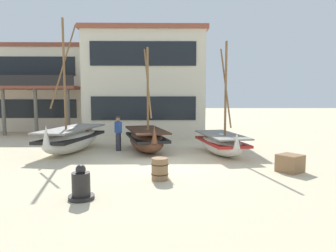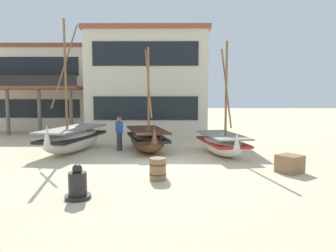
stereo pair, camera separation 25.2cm
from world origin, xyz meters
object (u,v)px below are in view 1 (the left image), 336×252
at_px(fishing_boat_near_left, 221,143).
at_px(cargo_crate, 290,163).
at_px(fishing_boat_centre_large, 72,138).
at_px(fisherman_by_hull, 118,134).
at_px(capstan_winch, 81,186).
at_px(harbor_building_annex, 46,89).
at_px(fishing_boat_far_right, 146,139).
at_px(harbor_building_main, 146,84).
at_px(wooden_barrel, 160,169).

distance_m(fishing_boat_near_left, cargo_crate, 3.74).
height_order(fishing_boat_centre_large, cargo_crate, fishing_boat_centre_large).
distance_m(fisherman_by_hull, capstan_winch, 6.99).
bearing_deg(fisherman_by_hull, harbor_building_annex, 125.11).
bearing_deg(fishing_boat_far_right, fishing_boat_near_left, -14.10).
bearing_deg(harbor_building_main, capstan_winch, -93.09).
distance_m(cargo_crate, harbor_building_annex, 20.87).
height_order(fishing_boat_near_left, harbor_building_main, harbor_building_main).
height_order(fishing_boat_far_right, cargo_crate, fishing_boat_far_right).
xyz_separation_m(wooden_barrel, cargo_crate, (4.53, 0.96, -0.04)).
relative_size(fishing_boat_centre_large, wooden_barrel, 8.70).
distance_m(fishing_boat_far_right, harbor_building_annex, 14.32).
distance_m(fishing_boat_centre_large, cargo_crate, 9.65).
xyz_separation_m(fishing_boat_far_right, wooden_barrel, (0.72, -5.11, -0.25)).
bearing_deg(fishing_boat_near_left, fisherman_by_hull, 168.70).
relative_size(fishing_boat_far_right, fisherman_by_hull, 2.91).
distance_m(cargo_crate, harbor_building_main, 14.10).
bearing_deg(fishing_boat_near_left, fishing_boat_far_right, 165.90).
distance_m(fishing_boat_near_left, harbor_building_annex, 17.29).
bearing_deg(harbor_building_main, harbor_building_annex, 163.33).
bearing_deg(fishing_boat_centre_large, cargo_crate, -24.55).
distance_m(capstan_winch, wooden_barrel, 2.65).
relative_size(fishing_boat_far_right, wooden_barrel, 6.99).
bearing_deg(harbor_building_main, fisherman_by_hull, -96.33).
bearing_deg(harbor_building_main, fishing_boat_far_right, -86.95).
relative_size(fishing_boat_centre_large, fisherman_by_hull, 3.62).
bearing_deg(fishing_boat_far_right, capstan_winch, -100.41).
relative_size(cargo_crate, harbor_building_annex, 0.09).
distance_m(fishing_boat_near_left, harbor_building_main, 10.45).
xyz_separation_m(cargo_crate, harbor_building_main, (-5.69, 12.47, 3.30)).
bearing_deg(capstan_winch, fishing_boat_near_left, 51.79).
relative_size(capstan_winch, wooden_barrel, 1.29).
height_order(fishing_boat_far_right, wooden_barrel, fishing_boat_far_right).
bearing_deg(wooden_barrel, harbor_building_annex, 121.13).
height_order(fishing_boat_near_left, fishing_boat_centre_large, fishing_boat_centre_large).
height_order(fishing_boat_far_right, harbor_building_annex, harbor_building_annex).
height_order(fisherman_by_hull, capstan_winch, fisherman_by_hull).
bearing_deg(wooden_barrel, fishing_boat_near_left, 57.12).
distance_m(capstan_winch, cargo_crate, 7.06).
xyz_separation_m(fishing_boat_centre_large, capstan_winch, (2.26, -6.73, -0.30)).
height_order(fishing_boat_far_right, harbor_building_main, harbor_building_main).
relative_size(harbor_building_main, harbor_building_annex, 1.04).
xyz_separation_m(cargo_crate, harbor_building_annex, (-14.18, 15.01, 3.01)).
relative_size(fishing_boat_far_right, capstan_winch, 5.44).
xyz_separation_m(fishing_boat_near_left, fisherman_by_hull, (-4.82, 0.96, 0.30)).
bearing_deg(fishing_boat_centre_large, harbor_building_main, 70.03).
height_order(fisherman_by_hull, cargo_crate, fisherman_by_hull).
xyz_separation_m(fishing_boat_near_left, harbor_building_main, (-3.91, 9.19, 3.07)).
bearing_deg(wooden_barrel, capstan_winch, -138.41).
height_order(cargo_crate, harbor_building_annex, harbor_building_annex).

